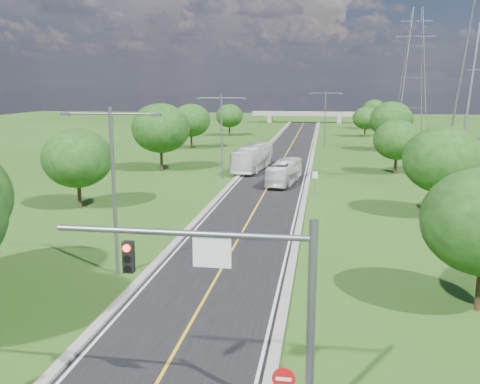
# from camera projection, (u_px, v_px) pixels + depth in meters

# --- Properties ---
(ground) EXTENTS (260.00, 260.00, 0.00)m
(ground) POSITION_uv_depth(u_px,v_px,m) (282.00, 162.00, 77.67)
(ground) COLOR #264814
(ground) RESTS_ON ground
(road) EXTENTS (8.00, 150.00, 0.06)m
(road) POSITION_uv_depth(u_px,v_px,m) (285.00, 157.00, 83.47)
(road) COLOR black
(road) RESTS_ON ground
(curb_left) EXTENTS (0.50, 150.00, 0.22)m
(curb_left) POSITION_uv_depth(u_px,v_px,m) (258.00, 156.00, 84.11)
(curb_left) COLOR gray
(curb_left) RESTS_ON ground
(curb_right) EXTENTS (0.50, 150.00, 0.22)m
(curb_right) POSITION_uv_depth(u_px,v_px,m) (312.00, 157.00, 82.81)
(curb_right) COLOR gray
(curb_right) RESTS_ON ground
(signal_mast) EXTENTS (8.54, 0.33, 7.20)m
(signal_mast) POSITION_uv_depth(u_px,v_px,m) (245.00, 287.00, 17.10)
(signal_mast) COLOR slate
(signal_mast) RESTS_ON ground
(speed_limit_sign) EXTENTS (0.55, 0.09, 2.40)m
(speed_limit_sign) POSITION_uv_depth(u_px,v_px,m) (315.00, 179.00, 55.25)
(speed_limit_sign) COLOR slate
(speed_limit_sign) RESTS_ON ground
(overpass) EXTENTS (30.00, 3.00, 3.20)m
(overpass) POSITION_uv_depth(u_px,v_px,m) (304.00, 114.00, 154.61)
(overpass) COLOR gray
(overpass) RESTS_ON ground
(streetlight_near_left) EXTENTS (5.90, 0.25, 10.00)m
(streetlight_near_left) POSITION_uv_depth(u_px,v_px,m) (113.00, 177.00, 30.96)
(streetlight_near_left) COLOR slate
(streetlight_near_left) RESTS_ON ground
(streetlight_mid_left) EXTENTS (5.90, 0.25, 10.00)m
(streetlight_mid_left) POSITION_uv_depth(u_px,v_px,m) (221.00, 129.00, 62.89)
(streetlight_mid_left) COLOR slate
(streetlight_mid_left) RESTS_ON ground
(streetlight_far_right) EXTENTS (5.90, 0.25, 10.00)m
(streetlight_far_right) POSITION_uv_depth(u_px,v_px,m) (325.00, 114.00, 92.98)
(streetlight_far_right) COLOR slate
(streetlight_far_right) RESTS_ON ground
(power_tower_far) EXTENTS (9.00, 6.40, 28.00)m
(power_tower_far) POSITION_uv_depth(u_px,v_px,m) (414.00, 71.00, 124.10)
(power_tower_far) COLOR slate
(power_tower_far) RESTS_ON ground
(tree_lb) EXTENTS (6.30, 6.30, 7.33)m
(tree_lb) POSITION_uv_depth(u_px,v_px,m) (77.00, 158.00, 48.23)
(tree_lb) COLOR black
(tree_lb) RESTS_ON ground
(tree_lc) EXTENTS (7.56, 7.56, 8.79)m
(tree_lc) POSITION_uv_depth(u_px,v_px,m) (161.00, 128.00, 69.18)
(tree_lc) COLOR black
(tree_lc) RESTS_ON ground
(tree_ld) EXTENTS (6.72, 6.72, 7.82)m
(tree_ld) POSITION_uv_depth(u_px,v_px,m) (191.00, 120.00, 92.84)
(tree_ld) COLOR black
(tree_ld) RESTS_ON ground
(tree_le) EXTENTS (5.88, 5.88, 6.84)m
(tree_le) POSITION_uv_depth(u_px,v_px,m) (229.00, 116.00, 115.80)
(tree_le) COLOR black
(tree_le) RESTS_ON ground
(tree_rb) EXTENTS (6.72, 6.72, 7.82)m
(tree_rb) POSITION_uv_depth(u_px,v_px,m) (443.00, 160.00, 45.20)
(tree_rb) COLOR black
(tree_rb) RESTS_ON ground
(tree_rc) EXTENTS (5.88, 5.88, 6.84)m
(tree_rc) POSITION_uv_depth(u_px,v_px,m) (397.00, 140.00, 66.76)
(tree_rc) COLOR black
(tree_rc) RESTS_ON ground
(tree_rd) EXTENTS (7.14, 7.14, 8.30)m
(tree_rd) POSITION_uv_depth(u_px,v_px,m) (391.00, 120.00, 89.50)
(tree_rd) COLOR black
(tree_rd) RESTS_ON ground
(tree_re) EXTENTS (5.46, 5.46, 6.35)m
(tree_re) POSITION_uv_depth(u_px,v_px,m) (366.00, 118.00, 113.35)
(tree_re) COLOR black
(tree_re) RESTS_ON ground
(tree_rf) EXTENTS (6.30, 6.30, 7.33)m
(tree_rf) POSITION_uv_depth(u_px,v_px,m) (374.00, 111.00, 132.04)
(tree_rf) COLOR black
(tree_rf) RESTS_ON ground
(bus_outbound) EXTENTS (3.50, 9.67, 2.63)m
(bus_outbound) POSITION_uv_depth(u_px,v_px,m) (284.00, 172.00, 60.61)
(bus_outbound) COLOR white
(bus_outbound) RESTS_ON road
(bus_inbound) EXTENTS (4.17, 12.01, 3.28)m
(bus_inbound) POSITION_uv_depth(u_px,v_px,m) (253.00, 158.00, 70.04)
(bus_inbound) COLOR white
(bus_inbound) RESTS_ON road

